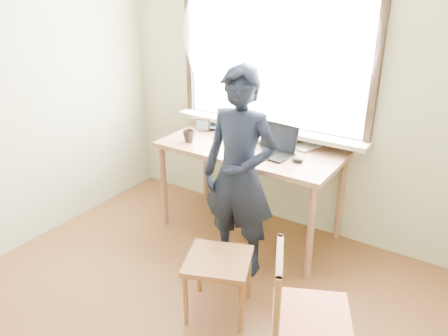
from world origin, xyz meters
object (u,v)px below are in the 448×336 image
Objects in this scene: laptop at (274,147)px; person at (240,175)px; desk at (251,156)px; side_chair at (307,326)px; work_chair at (218,267)px; mug_white at (254,134)px; mug_dark at (189,136)px.

person reaches higher than laptop.
side_chair is (1.12, -1.33, -0.27)m from desk.
person is at bearing 106.81° from work_chair.
side_chair is 1.27m from person.
mug_white is 0.08× the size of person.
laptop is at bearing 81.27° from person.
work_chair is at bearing -82.99° from laptop.
work_chair is (0.41, -1.20, -0.52)m from mug_white.
mug_dark is 0.20× the size of work_chair.
laptop reaches higher than side_chair.
desk is 1.16m from work_chair.
mug_white reaches higher than side_chair.
work_chair is 0.34× the size of person.
mug_dark is 2.02m from side_chair.
mug_white is at bearing 128.32° from side_chair.
desk is 1.75m from side_chair.
laptop is 1.14m from work_chair.
person is at bearing -68.99° from desk.
work_chair is 0.71m from person.
person is (0.20, -0.51, 0.06)m from desk.
work_chair is at bearing -43.95° from mug_dark.
side_chair is (1.63, -1.13, -0.41)m from mug_dark.
work_chair is at bearing -71.11° from desk.
mug_white is 1.93m from side_chair.
mug_white is (-0.06, 0.16, 0.14)m from desk.
side_chair is at bearing -49.94° from desk.
mug_dark is 1.32m from work_chair.
work_chair is at bearing 159.36° from side_chair.
side_chair is (1.17, -1.48, -0.41)m from mug_white.
mug_dark is (-0.46, -0.36, -0.00)m from mug_white.
mug_dark is at bearing 145.38° from side_chair.
mug_dark is 0.12× the size of side_chair.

